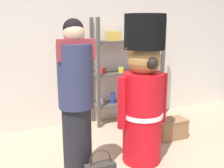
{
  "coord_description": "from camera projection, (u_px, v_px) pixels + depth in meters",
  "views": [
    {
      "loc": [
        -1.16,
        -1.85,
        1.63
      ],
      "look_at": [
        -0.1,
        0.62,
        1.0
      ],
      "focal_mm": 41.87,
      "sensor_mm": 36.0,
      "label": 1
    }
  ],
  "objects": [
    {
      "name": "back_wall",
      "position": [
        78.0,
        44.0,
        4.15
      ],
      "size": [
        6.4,
        0.12,
        2.6
      ],
      "primitive_type": "cube",
      "color": "silver",
      "rests_on": "ground_plane"
    },
    {
      "name": "merchandise_shelf",
      "position": [
        128.0,
        69.0,
        4.35
      ],
      "size": [
        1.21,
        0.35,
        1.72
      ],
      "color": "#4C4742",
      "rests_on": "ground_plane"
    },
    {
      "name": "teddy_bear_guard",
      "position": [
        143.0,
        92.0,
        3.0
      ],
      "size": [
        0.64,
        0.48,
        1.73
      ],
      "color": "red",
      "rests_on": "ground_plane"
    },
    {
      "name": "person_shopper",
      "position": [
        76.0,
        102.0,
        2.6
      ],
      "size": [
        0.37,
        0.35,
        1.68
      ],
      "color": "black",
      "rests_on": "ground_plane"
    },
    {
      "name": "display_crate",
      "position": [
        171.0,
        129.0,
        3.78
      ],
      "size": [
        0.44,
        0.27,
        0.28
      ],
      "color": "olive",
      "rests_on": "ground_plane"
    }
  ]
}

